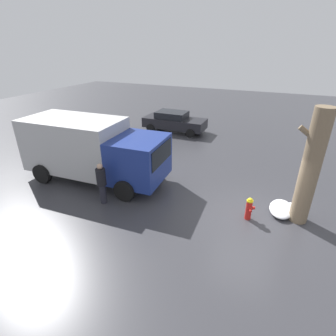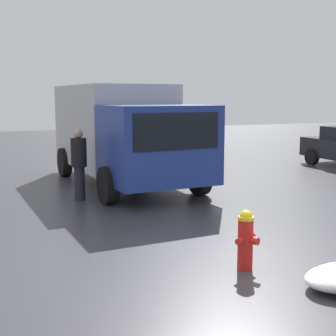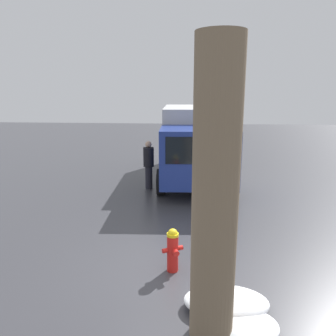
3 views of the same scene
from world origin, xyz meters
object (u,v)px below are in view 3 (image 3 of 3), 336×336
(delivery_truck, at_px, (195,140))
(pedestrian, at_px, (149,163))
(tree_trunk, at_px, (215,198))
(fire_hydrant, at_px, (173,249))

(delivery_truck, height_order, pedestrian, delivery_truck)
(tree_trunk, distance_m, delivery_truck, 8.93)
(tree_trunk, xyz_separation_m, delivery_truck, (8.91, 0.28, -0.56))
(tree_trunk, xyz_separation_m, pedestrian, (7.24, 1.91, -1.15))
(pedestrian, bearing_deg, fire_hydrant, 62.92)
(fire_hydrant, height_order, delivery_truck, delivery_truck)
(delivery_truck, relative_size, pedestrian, 3.86)
(fire_hydrant, distance_m, tree_trunk, 2.45)
(fire_hydrant, bearing_deg, delivery_truck, 150.68)
(fire_hydrant, distance_m, delivery_truck, 7.31)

